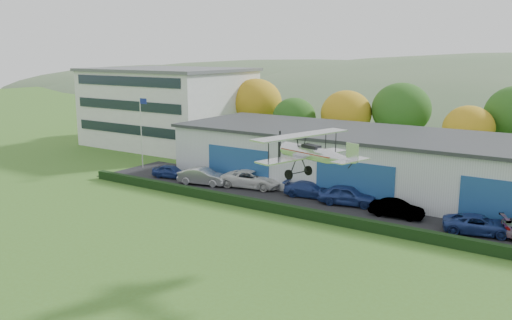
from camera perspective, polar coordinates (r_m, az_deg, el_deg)
The scene contains 16 objects.
ground at distance 31.45m, azimuth -15.39°, elevation -12.57°, with size 300.00×300.00×0.00m, color #416820.
apron at distance 45.58m, azimuth 7.63°, elevation -4.55°, with size 48.00×9.00×0.05m, color black.
hedge at distance 41.39m, azimuth 4.68°, elevation -5.63°, with size 46.00×0.60×0.80m, color black.
hangar at distance 50.44m, azimuth 13.27°, elevation -0.11°, with size 40.60×12.60×5.30m.
office_block at distance 73.61m, azimuth -9.37°, elevation 5.71°, with size 20.60×15.60×10.40m.
flagpole at distance 58.81m, azimuth -12.22°, elevation 3.70°, with size 1.05×0.10×8.00m.
tree_belt at distance 63.13m, azimuth 13.96°, elevation 4.90°, with size 75.70×13.22×10.12m.
distant_hills at distance 162.64m, azimuth 24.00°, elevation 1.57°, with size 430.00×196.00×56.00m.
car_0 at distance 54.23m, azimuth -9.14°, elevation -1.22°, with size 1.57×3.90×1.33m, color navy.
car_1 at distance 51.15m, azimuth -5.73°, elevation -1.76°, with size 1.69×4.85×1.60m, color silver.
car_2 at distance 49.81m, azimuth -0.43°, elevation -2.06°, with size 2.68×5.80×1.61m, color silver.
car_3 at distance 46.84m, azimuth 5.82°, elevation -3.18°, with size 1.88×4.63×1.34m, color navy.
car_4 at distance 44.90m, azimuth 9.83°, elevation -3.76°, with size 1.94×4.82×1.64m, color navy.
car_5 at distance 42.47m, azimuth 14.92°, elevation -5.09°, with size 1.42×4.08×1.34m, color gray.
car_6 at distance 40.57m, azimuth 22.87°, elevation -6.43°, with size 2.23×4.83×1.34m, color navy.
biplane at distance 30.99m, azimuth 6.08°, elevation 0.86°, with size 6.26×7.09×2.65m.
Camera 1 is at (22.13, -18.39, 12.70)m, focal length 37.13 mm.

